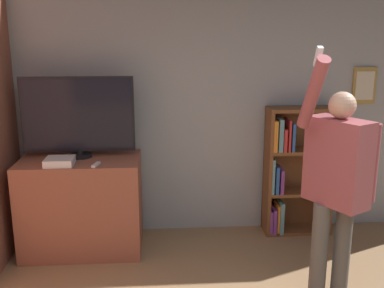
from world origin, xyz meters
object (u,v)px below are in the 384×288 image
object	(u,v)px
television	(78,116)
game_console	(60,161)
person	(336,181)
bookshelf	(292,172)

from	to	relation	value
television	game_console	xyz separation A→B (m)	(-0.14, -0.26, -0.37)
person	television	bearing A→B (deg)	-149.74
person	game_console	bearing A→B (deg)	-142.61
game_console	person	bearing A→B (deg)	-22.77
television	bookshelf	distance (m)	2.27
game_console	person	size ratio (longest dim) A/B	0.13
television	bookshelf	size ratio (longest dim) A/B	0.78
bookshelf	person	distance (m)	1.44
game_console	bookshelf	size ratio (longest dim) A/B	0.19
television	game_console	world-z (taller)	television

